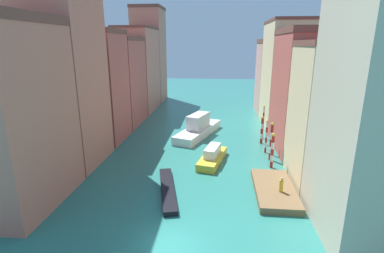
# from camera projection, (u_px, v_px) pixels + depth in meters

# --- Properties ---
(ground_plane) EXTENTS (154.00, 154.00, 0.00)m
(ground_plane) POSITION_uv_depth(u_px,v_px,m) (198.00, 138.00, 44.08)
(ground_plane) COLOR #28756B
(building_left_0) EXTENTS (6.91, 10.15, 16.03)m
(building_left_0) POSITION_uv_depth(u_px,v_px,m) (10.00, 115.00, 24.26)
(building_left_0) COLOR #C6705B
(building_left_0) RESTS_ON ground
(building_left_1) EXTENTS (6.91, 8.56, 21.96)m
(building_left_1) POSITION_uv_depth(u_px,v_px,m) (64.00, 69.00, 32.43)
(building_left_1) COLOR #C6705B
(building_left_1) RESTS_ON ground
(building_left_2) EXTENTS (6.91, 7.82, 15.67)m
(building_left_2) POSITION_uv_depth(u_px,v_px,m) (98.00, 86.00, 41.53)
(building_left_2) COLOR #B25147
(building_left_2) RESTS_ON ground
(building_left_3) EXTENTS (6.91, 10.31, 14.82)m
(building_left_3) POSITION_uv_depth(u_px,v_px,m) (120.00, 81.00, 50.47)
(building_left_3) COLOR #B25147
(building_left_3) RESTS_ON ground
(building_left_4) EXTENTS (6.91, 12.21, 16.94)m
(building_left_4) POSITION_uv_depth(u_px,v_px,m) (138.00, 69.00, 61.24)
(building_left_4) COLOR #C6705B
(building_left_4) RESTS_ON ground
(building_left_5) EXTENTS (6.91, 8.70, 22.01)m
(building_left_5) POSITION_uv_depth(u_px,v_px,m) (149.00, 55.00, 70.71)
(building_left_5) COLOR #C6705B
(building_left_5) RESTS_ON ground
(building_right_0) EXTENTS (6.91, 9.20, 17.50)m
(building_right_0) POSITION_uv_depth(u_px,v_px,m) (380.00, 119.00, 19.93)
(building_right_0) COLOR #BCB299
(building_right_0) RESTS_ON ground
(building_right_1) EXTENTS (6.91, 8.03, 14.05)m
(building_right_1) POSITION_uv_depth(u_px,v_px,m) (331.00, 114.00, 28.69)
(building_right_1) COLOR beige
(building_right_1) RESTS_ON ground
(building_right_2) EXTENTS (6.91, 11.54, 15.61)m
(building_right_2) POSITION_uv_depth(u_px,v_px,m) (305.00, 91.00, 37.89)
(building_right_2) COLOR #B25147
(building_right_2) RESTS_ON ground
(building_right_3) EXTENTS (6.91, 12.00, 17.41)m
(building_right_3) POSITION_uv_depth(u_px,v_px,m) (286.00, 75.00, 48.93)
(building_right_3) COLOR beige
(building_right_3) RESTS_ON ground
(building_right_4) EXTENTS (6.91, 9.24, 14.56)m
(building_right_4) POSITION_uv_depth(u_px,v_px,m) (275.00, 76.00, 59.56)
(building_right_4) COLOR tan
(building_right_4) RESTS_ON ground
(waterfront_dock) EXTENTS (3.67, 7.94, 0.62)m
(waterfront_dock) POSITION_uv_depth(u_px,v_px,m) (274.00, 190.00, 27.94)
(waterfront_dock) COLOR brown
(waterfront_dock) RESTS_ON ground
(person_on_dock) EXTENTS (0.36, 0.36, 1.43)m
(person_on_dock) POSITION_uv_depth(u_px,v_px,m) (281.00, 185.00, 26.76)
(person_on_dock) COLOR gold
(person_on_dock) RESTS_ON waterfront_dock
(mooring_pole_0) EXTENTS (0.38, 0.38, 4.12)m
(mooring_pole_0) POSITION_uv_depth(u_px,v_px,m) (272.00, 150.00, 33.10)
(mooring_pole_0) COLOR red
(mooring_pole_0) RESTS_ON ground
(mooring_pole_1) EXTENTS (0.38, 0.38, 4.73)m
(mooring_pole_1) POSITION_uv_depth(u_px,v_px,m) (271.00, 141.00, 35.23)
(mooring_pole_1) COLOR red
(mooring_pole_1) RESTS_ON ground
(mooring_pole_2) EXTENTS (0.28, 0.28, 4.38)m
(mooring_pole_2) POSITION_uv_depth(u_px,v_px,m) (266.00, 136.00, 37.66)
(mooring_pole_2) COLOR red
(mooring_pole_2) RESTS_ON ground
(mooring_pole_3) EXTENTS (0.40, 0.40, 3.99)m
(mooring_pole_3) POSITION_uv_depth(u_px,v_px,m) (262.00, 130.00, 41.24)
(mooring_pole_3) COLOR red
(mooring_pole_3) RESTS_ON ground
(mooring_pole_4) EXTENTS (0.27, 0.27, 4.97)m
(mooring_pole_4) POSITION_uv_depth(u_px,v_px,m) (263.00, 122.00, 43.42)
(mooring_pole_4) COLOR red
(mooring_pole_4) RESTS_ON ground
(vaporetto_white) EXTENTS (6.78, 12.20, 3.35)m
(vaporetto_white) POSITION_uv_depth(u_px,v_px,m) (198.00, 128.00, 45.15)
(vaporetto_white) COLOR white
(vaporetto_white) RESTS_ON ground
(gondola_black) EXTENTS (3.25, 8.75, 0.48)m
(gondola_black) POSITION_uv_depth(u_px,v_px,m) (168.00, 189.00, 28.12)
(gondola_black) COLOR black
(gondola_black) RESTS_ON ground
(motorboat_0) EXTENTS (3.57, 7.11, 1.97)m
(motorboat_0) POSITION_uv_depth(u_px,v_px,m) (212.00, 156.00, 35.02)
(motorboat_0) COLOR gold
(motorboat_0) RESTS_ON ground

